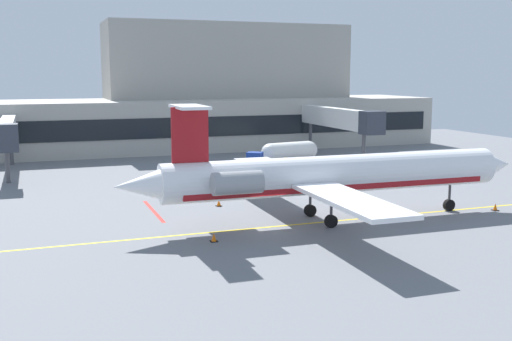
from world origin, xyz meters
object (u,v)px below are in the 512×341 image
at_px(belt_loader, 256,162).
at_px(baggage_tug, 197,164).
at_px(pushback_tractor, 282,172).
at_px(fuel_tank, 290,151).
at_px(regional_jet, 329,175).

bearing_deg(belt_loader, baggage_tug, 172.48).
bearing_deg(pushback_tractor, baggage_tug, 125.61).
height_order(belt_loader, fuel_tank, fuel_tank).
relative_size(baggage_tug, pushback_tractor, 0.82).
bearing_deg(pushback_tractor, fuel_tank, 63.61).
bearing_deg(fuel_tank, belt_loader, -145.18).
bearing_deg(baggage_tug, regional_jet, -82.08).
relative_size(pushback_tractor, fuel_tank, 0.52).
height_order(regional_jet, belt_loader, regional_jet).
bearing_deg(baggage_tug, pushback_tractor, -54.39).
xyz_separation_m(pushback_tractor, belt_loader, (0.20, 7.91, -0.06)).
relative_size(pushback_tractor, belt_loader, 1.05).
distance_m(pushback_tractor, fuel_tank, 13.25).
bearing_deg(pushback_tractor, belt_loader, 88.57).
bearing_deg(fuel_tank, baggage_tug, -165.69).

